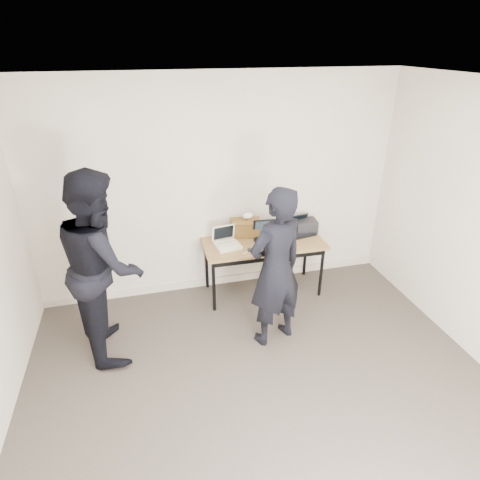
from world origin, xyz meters
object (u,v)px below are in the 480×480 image
object	(u,v)px
person_typist	(276,269)
leather_satchel	(245,228)
desk	(264,247)
person_observer	(103,265)
laptop_right	(300,229)
laptop_center	(268,237)
equipment_box	(306,226)
laptop_beige	(227,243)

from	to	relation	value
person_typist	leather_satchel	bearing A→B (deg)	-107.75
desk	person_observer	size ratio (longest dim) A/B	0.77
laptop_right	person_observer	xyz separation A→B (m)	(-2.40, -0.72, 0.21)
desk	laptop_center	distance (m)	0.14
equipment_box	person_typist	bearing A→B (deg)	-125.99
equipment_box	person_observer	world-z (taller)	person_observer
laptop_center	person_typist	size ratio (longest dim) A/B	0.21
person_typist	person_observer	distance (m)	1.73
laptop_beige	leather_satchel	size ratio (longest dim) A/B	0.88
laptop_beige	person_observer	distance (m)	1.52
laptop_right	leather_satchel	world-z (taller)	leather_satchel
laptop_center	person_typist	world-z (taller)	person_typist
person_observer	desk	bearing A→B (deg)	-82.11
laptop_center	person_typist	bearing A→B (deg)	-98.66
laptop_beige	laptop_center	world-z (taller)	laptop_center
laptop_right	person_typist	size ratio (longest dim) A/B	0.20
laptop_center	person_observer	world-z (taller)	person_observer
laptop_right	person_observer	world-z (taller)	person_observer
laptop_beige	person_typist	size ratio (longest dim) A/B	0.19
laptop_beige	laptop_right	size ratio (longest dim) A/B	0.94
laptop_right	person_observer	distance (m)	2.51
desk	laptop_center	size ratio (longest dim) A/B	4.03
desk	leather_satchel	xyz separation A→B (m)	(-0.18, 0.23, 0.19)
desk	person_typist	bearing A→B (deg)	-99.28
laptop_right	equipment_box	xyz separation A→B (m)	(0.09, 0.03, 0.03)
desk	person_observer	distance (m)	1.97
laptop_center	laptop_right	bearing A→B (deg)	21.06
laptop_beige	laptop_right	bearing A→B (deg)	-2.16
desk	laptop_right	distance (m)	0.57
desk	laptop_right	size ratio (longest dim) A/B	4.21
laptop_center	leather_satchel	distance (m)	0.32
laptop_center	leather_satchel	bearing A→B (deg)	144.21
person_observer	laptop_center	bearing A→B (deg)	-82.04
desk	laptop_beige	distance (m)	0.48
laptop_beige	laptop_center	bearing A→B (deg)	-10.51
laptop_beige	desk	bearing A→B (deg)	-13.18
laptop_beige	laptop_center	xyz separation A→B (m)	(0.53, -0.01, 0.01)
laptop_center	laptop_right	size ratio (longest dim) A/B	1.05
desk	laptop_beige	size ratio (longest dim) A/B	4.47
laptop_beige	person_observer	world-z (taller)	person_observer
laptop_center	person_observer	bearing A→B (deg)	-158.33
desk	person_typist	size ratio (longest dim) A/B	0.85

